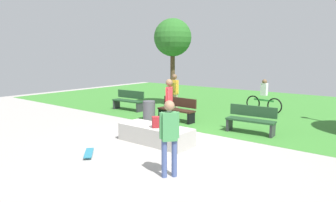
{
  "coord_description": "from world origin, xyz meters",
  "views": [
    {
      "loc": [
        5.65,
        -6.96,
        2.63
      ],
      "look_at": [
        -0.16,
        0.32,
        1.19
      ],
      "focal_mm": 32.82,
      "sensor_mm": 36.0,
      "label": 1
    }
  ],
  "objects_px": {
    "skater_watching": "(169,101)",
    "park_bench_near_path": "(177,109)",
    "trash_bin": "(149,111)",
    "cyclist_on_bicycle": "(264,98)",
    "concrete_ledge": "(156,134)",
    "backpack_on_ledge": "(157,122)",
    "skater_performing_trick": "(169,133)",
    "tree_tall_oak": "(173,38)",
    "skateboard_by_ledge": "(89,153)",
    "park_bench_far_right": "(129,100)",
    "park_bench_center_lawn": "(251,119)",
    "pedestrian_with_backpack": "(174,90)"
  },
  "relations": [
    {
      "from": "backpack_on_ledge",
      "to": "skater_performing_trick",
      "type": "bearing_deg",
      "value": -90.98
    },
    {
      "from": "skater_watching",
      "to": "pedestrian_with_backpack",
      "type": "bearing_deg",
      "value": 124.67
    },
    {
      "from": "skater_watching",
      "to": "park_bench_center_lawn",
      "type": "bearing_deg",
      "value": 34.62
    },
    {
      "from": "skateboard_by_ledge",
      "to": "tree_tall_oak",
      "type": "relative_size",
      "value": 0.17
    },
    {
      "from": "skater_watching",
      "to": "skater_performing_trick",
      "type": "bearing_deg",
      "value": -51.6
    },
    {
      "from": "pedestrian_with_backpack",
      "to": "cyclist_on_bicycle",
      "type": "distance_m",
      "value": 4.13
    },
    {
      "from": "backpack_on_ledge",
      "to": "cyclist_on_bicycle",
      "type": "bearing_deg",
      "value": 38.43
    },
    {
      "from": "skater_performing_trick",
      "to": "park_bench_center_lawn",
      "type": "height_order",
      "value": "skater_performing_trick"
    },
    {
      "from": "backpack_on_ledge",
      "to": "skateboard_by_ledge",
      "type": "distance_m",
      "value": 2.08
    },
    {
      "from": "pedestrian_with_backpack",
      "to": "backpack_on_ledge",
      "type": "bearing_deg",
      "value": -58.35
    },
    {
      "from": "park_bench_far_right",
      "to": "park_bench_center_lawn",
      "type": "height_order",
      "value": "same"
    },
    {
      "from": "tree_tall_oak",
      "to": "park_bench_far_right",
      "type": "bearing_deg",
      "value": -113.94
    },
    {
      "from": "park_bench_far_right",
      "to": "park_bench_near_path",
      "type": "relative_size",
      "value": 1.0
    },
    {
      "from": "concrete_ledge",
      "to": "backpack_on_ledge",
      "type": "bearing_deg",
      "value": -37.45
    },
    {
      "from": "skater_watching",
      "to": "park_bench_near_path",
      "type": "distance_m",
      "value": 1.85
    },
    {
      "from": "trash_bin",
      "to": "cyclist_on_bicycle",
      "type": "height_order",
      "value": "cyclist_on_bicycle"
    },
    {
      "from": "trash_bin",
      "to": "pedestrian_with_backpack",
      "type": "xyz_separation_m",
      "value": [
        -0.2,
        1.89,
        0.65
      ]
    },
    {
      "from": "backpack_on_ledge",
      "to": "pedestrian_with_backpack",
      "type": "relative_size",
      "value": 0.18
    },
    {
      "from": "park_bench_center_lawn",
      "to": "cyclist_on_bicycle",
      "type": "relative_size",
      "value": 0.9
    },
    {
      "from": "cyclist_on_bicycle",
      "to": "park_bench_near_path",
      "type": "bearing_deg",
      "value": -115.47
    },
    {
      "from": "park_bench_far_right",
      "to": "tree_tall_oak",
      "type": "distance_m",
      "value": 3.72
    },
    {
      "from": "concrete_ledge",
      "to": "skater_watching",
      "type": "height_order",
      "value": "skater_watching"
    },
    {
      "from": "backpack_on_ledge",
      "to": "skateboard_by_ledge",
      "type": "xyz_separation_m",
      "value": [
        -0.77,
        -1.83,
        -0.61
      ]
    },
    {
      "from": "backpack_on_ledge",
      "to": "concrete_ledge",
      "type": "bearing_deg",
      "value": 94.56
    },
    {
      "from": "trash_bin",
      "to": "cyclist_on_bicycle",
      "type": "distance_m",
      "value": 5.47
    },
    {
      "from": "trash_bin",
      "to": "pedestrian_with_backpack",
      "type": "relative_size",
      "value": 0.45
    },
    {
      "from": "park_bench_far_right",
      "to": "skater_watching",
      "type": "bearing_deg",
      "value": -26.49
    },
    {
      "from": "park_bench_center_lawn",
      "to": "cyclist_on_bicycle",
      "type": "xyz_separation_m",
      "value": [
        -1.16,
        4.03,
        0.15
      ]
    },
    {
      "from": "concrete_ledge",
      "to": "trash_bin",
      "type": "xyz_separation_m",
      "value": [
        -2.22,
        2.17,
        0.14
      ]
    },
    {
      "from": "skateboard_by_ledge",
      "to": "cyclist_on_bicycle",
      "type": "bearing_deg",
      "value": 82.18
    },
    {
      "from": "tree_tall_oak",
      "to": "skateboard_by_ledge",
      "type": "bearing_deg",
      "value": -68.24
    },
    {
      "from": "tree_tall_oak",
      "to": "backpack_on_ledge",
      "type": "bearing_deg",
      "value": -56.14
    },
    {
      "from": "concrete_ledge",
      "to": "skater_performing_trick",
      "type": "bearing_deg",
      "value": -42.58
    },
    {
      "from": "skateboard_by_ledge",
      "to": "trash_bin",
      "type": "xyz_separation_m",
      "value": [
        -1.6,
        4.12,
        0.33
      ]
    },
    {
      "from": "skater_performing_trick",
      "to": "skater_watching",
      "type": "relative_size",
      "value": 0.93
    },
    {
      "from": "concrete_ledge",
      "to": "cyclist_on_bicycle",
      "type": "bearing_deg",
      "value": 85.09
    },
    {
      "from": "skateboard_by_ledge",
      "to": "pedestrian_with_backpack",
      "type": "bearing_deg",
      "value": 106.68
    },
    {
      "from": "skater_watching",
      "to": "park_bench_center_lawn",
      "type": "height_order",
      "value": "skater_watching"
    },
    {
      "from": "park_bench_far_right",
      "to": "park_bench_center_lawn",
      "type": "relative_size",
      "value": 1.0
    },
    {
      "from": "concrete_ledge",
      "to": "tree_tall_oak",
      "type": "relative_size",
      "value": 0.53
    },
    {
      "from": "concrete_ledge",
      "to": "park_bench_far_right",
      "type": "xyz_separation_m",
      "value": [
        -4.51,
        3.28,
        0.22
      ]
    },
    {
      "from": "backpack_on_ledge",
      "to": "park_bench_near_path",
      "type": "height_order",
      "value": "park_bench_near_path"
    },
    {
      "from": "backpack_on_ledge",
      "to": "skater_performing_trick",
      "type": "relative_size",
      "value": 0.19
    },
    {
      "from": "skater_performing_trick",
      "to": "park_bench_center_lawn",
      "type": "distance_m",
      "value": 4.61
    },
    {
      "from": "backpack_on_ledge",
      "to": "skater_watching",
      "type": "relative_size",
      "value": 0.18
    },
    {
      "from": "cyclist_on_bicycle",
      "to": "skater_watching",
      "type": "bearing_deg",
      "value": -101.06
    },
    {
      "from": "concrete_ledge",
      "to": "park_bench_near_path",
      "type": "relative_size",
      "value": 1.42
    },
    {
      "from": "park_bench_far_right",
      "to": "park_bench_center_lawn",
      "type": "xyz_separation_m",
      "value": [
        6.26,
        -0.45,
        0.0
      ]
    },
    {
      "from": "backpack_on_ledge",
      "to": "skater_performing_trick",
      "type": "distance_m",
      "value": 2.4
    },
    {
      "from": "skateboard_by_ledge",
      "to": "park_bench_far_right",
      "type": "bearing_deg",
      "value": 126.64
    }
  ]
}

